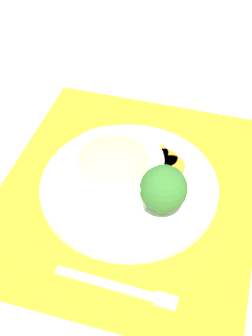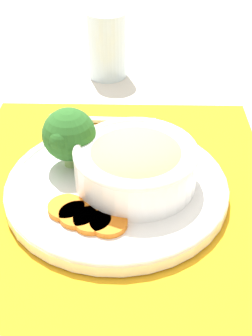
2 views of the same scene
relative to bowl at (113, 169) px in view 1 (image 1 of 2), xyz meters
name	(u,v)px [view 1 (image 1 of 2)]	position (x,y,z in m)	size (l,w,h in m)	color
ground_plane	(129,191)	(0.00, 0.03, -0.05)	(4.00, 4.00, 0.00)	beige
placemat	(129,190)	(0.00, 0.03, -0.05)	(0.54, 0.48, 0.00)	orange
plate	(129,185)	(0.00, 0.03, -0.04)	(0.30, 0.30, 0.02)	white
bowl	(113,169)	(0.00, 0.00, 0.00)	(0.17, 0.17, 0.07)	white
broccoli_floret	(164,188)	(0.04, 0.09, 0.02)	(0.07, 0.07, 0.09)	#84AD5B
carrot_slice_near	(172,166)	(-0.06, 0.09, -0.03)	(0.05, 0.05, 0.01)	orange
carrot_slice_middle	(164,159)	(-0.07, 0.08, -0.03)	(0.05, 0.05, 0.01)	orange
carrot_slice_far	(155,154)	(-0.08, 0.06, -0.03)	(0.05, 0.05, 0.01)	orange
carrot_slice_extra	(145,150)	(-0.09, 0.04, -0.03)	(0.05, 0.05, 0.01)	orange
fork	(128,290)	(0.19, 0.06, -0.05)	(0.04, 0.18, 0.01)	#B7B7BC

